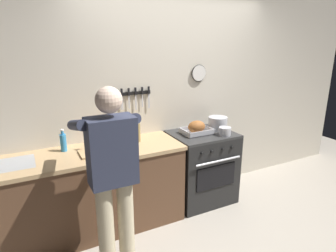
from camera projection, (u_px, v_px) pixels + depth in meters
ground_plane at (236, 250)px, 2.86m from camera, size 8.00×8.00×0.00m
wall_back at (173, 97)px, 3.64m from camera, size 6.00×0.13×2.60m
counter_block at (87, 192)px, 3.05m from camera, size 2.03×0.65×0.90m
stove at (201, 167)px, 3.67m from camera, size 0.76×0.67×0.90m
person_cook at (112, 171)px, 2.38m from camera, size 0.51×0.63×1.66m
roasting_pan at (197, 128)px, 3.50m from camera, size 0.35×0.26×0.16m
stock_pot at (218, 123)px, 3.65m from camera, size 0.24×0.24×0.17m
saucepan at (225, 131)px, 3.45m from camera, size 0.15×0.15×0.10m
cutting_board at (98, 152)px, 2.92m from camera, size 0.36×0.24×0.02m
bottle_hot_sauce at (87, 142)px, 2.97m from camera, size 0.06×0.06×0.20m
bottle_cooking_oil at (119, 130)px, 3.27m from camera, size 0.08×0.08×0.29m
bottle_dish_soap at (63, 142)px, 2.94m from camera, size 0.06×0.06×0.23m
bottle_vinegar at (138, 132)px, 3.21m from camera, size 0.06×0.06×0.27m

